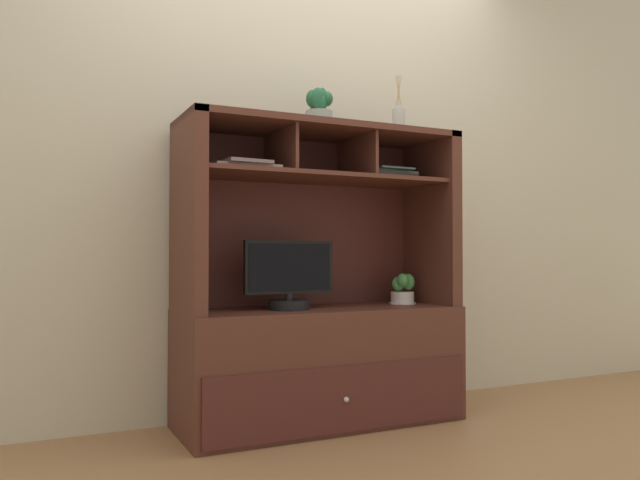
{
  "coord_description": "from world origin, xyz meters",
  "views": [
    {
      "loc": [
        -1.31,
        -2.72,
        0.81
      ],
      "look_at": [
        0.0,
        0.0,
        0.87
      ],
      "focal_mm": 35.37,
      "sensor_mm": 36.0,
      "label": 1
    }
  ],
  "objects_px": {
    "magazine_stack_left": "(243,166)",
    "diffuser_bottle": "(399,121)",
    "tv_monitor": "(289,279)",
    "potted_orchid": "(403,291)",
    "potted_succulent": "(319,110)",
    "magazine_stack_centre": "(382,176)",
    "media_console": "(319,329)"
  },
  "relations": [
    {
      "from": "diffuser_bottle",
      "to": "tv_monitor",
      "type": "bearing_deg",
      "value": -178.67
    },
    {
      "from": "tv_monitor",
      "to": "potted_succulent",
      "type": "height_order",
      "value": "potted_succulent"
    },
    {
      "from": "media_console",
      "to": "tv_monitor",
      "type": "bearing_deg",
      "value": -167.12
    },
    {
      "from": "diffuser_bottle",
      "to": "potted_succulent",
      "type": "relative_size",
      "value": 1.46
    },
    {
      "from": "media_console",
      "to": "potted_orchid",
      "type": "distance_m",
      "value": 0.52
    },
    {
      "from": "tv_monitor",
      "to": "potted_orchid",
      "type": "xyz_separation_m",
      "value": [
        0.66,
        0.06,
        -0.07
      ]
    },
    {
      "from": "tv_monitor",
      "to": "magazine_stack_left",
      "type": "bearing_deg",
      "value": -172.91
    },
    {
      "from": "media_console",
      "to": "potted_succulent",
      "type": "distance_m",
      "value": 1.06
    },
    {
      "from": "media_console",
      "to": "magazine_stack_centre",
      "type": "bearing_deg",
      "value": 5.93
    },
    {
      "from": "potted_succulent",
      "to": "magazine_stack_left",
      "type": "bearing_deg",
      "value": -169.51
    },
    {
      "from": "media_console",
      "to": "potted_succulent",
      "type": "bearing_deg",
      "value": 75.81
    },
    {
      "from": "magazine_stack_left",
      "to": "potted_succulent",
      "type": "xyz_separation_m",
      "value": [
        0.41,
        0.08,
        0.31
      ]
    },
    {
      "from": "magazine_stack_centre",
      "to": "potted_succulent",
      "type": "xyz_separation_m",
      "value": [
        -0.38,
        -0.03,
        0.3
      ]
    },
    {
      "from": "media_console",
      "to": "magazine_stack_centre",
      "type": "distance_m",
      "value": 0.85
    },
    {
      "from": "potted_orchid",
      "to": "diffuser_bottle",
      "type": "relative_size",
      "value": 0.52
    },
    {
      "from": "potted_orchid",
      "to": "potted_succulent",
      "type": "relative_size",
      "value": 0.76
    },
    {
      "from": "diffuser_bottle",
      "to": "potted_succulent",
      "type": "distance_m",
      "value": 0.44
    },
    {
      "from": "potted_orchid",
      "to": "magazine_stack_centre",
      "type": "relative_size",
      "value": 0.49
    },
    {
      "from": "media_console",
      "to": "tv_monitor",
      "type": "distance_m",
      "value": 0.3
    },
    {
      "from": "media_console",
      "to": "potted_orchid",
      "type": "bearing_deg",
      "value": 2.5
    },
    {
      "from": "tv_monitor",
      "to": "magazine_stack_centre",
      "type": "distance_m",
      "value": 0.76
    },
    {
      "from": "magazine_stack_left",
      "to": "diffuser_bottle",
      "type": "xyz_separation_m",
      "value": [
        0.85,
        0.04,
        0.29
      ]
    },
    {
      "from": "media_console",
      "to": "diffuser_bottle",
      "type": "height_order",
      "value": "diffuser_bottle"
    },
    {
      "from": "magazine_stack_left",
      "to": "potted_succulent",
      "type": "height_order",
      "value": "potted_succulent"
    },
    {
      "from": "magazine_stack_centre",
      "to": "potted_orchid",
      "type": "bearing_deg",
      "value": -9.17
    },
    {
      "from": "magazine_stack_left",
      "to": "diffuser_bottle",
      "type": "relative_size",
      "value": 0.99
    },
    {
      "from": "magazine_stack_centre",
      "to": "diffuser_bottle",
      "type": "xyz_separation_m",
      "value": [
        0.06,
        -0.07,
        0.27
      ]
    },
    {
      "from": "magazine_stack_left",
      "to": "potted_succulent",
      "type": "relative_size",
      "value": 1.45
    },
    {
      "from": "media_console",
      "to": "magazine_stack_left",
      "type": "height_order",
      "value": "media_console"
    },
    {
      "from": "magazine_stack_left",
      "to": "potted_succulent",
      "type": "bearing_deg",
      "value": 10.49
    },
    {
      "from": "magazine_stack_centre",
      "to": "diffuser_bottle",
      "type": "bearing_deg",
      "value": -48.69
    },
    {
      "from": "media_console",
      "to": "diffuser_bottle",
      "type": "distance_m",
      "value": 1.13
    }
  ]
}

